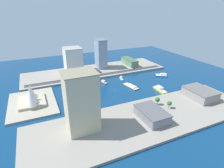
{
  "coord_description": "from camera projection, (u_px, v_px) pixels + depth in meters",
  "views": [
    {
      "loc": [
        -204.07,
        96.51,
        105.38
      ],
      "look_at": [
        13.45,
        -1.63,
        2.13
      ],
      "focal_mm": 28.97,
      "sensor_mm": 36.0,
      "label": 1
    }
  ],
  "objects": [
    {
      "name": "catamaran_blue",
      "position": [
        162.0,
        75.0,
        294.78
      ],
      "size": [
        17.79,
        20.51,
        4.36
      ],
      "color": "blue",
      "rests_on": "ground_plane"
    },
    {
      "name": "traffic_light_waterfront",
      "position": [
        126.0,
        70.0,
        302.5
      ],
      "size": [
        0.36,
        0.36,
        6.5
      ],
      "color": "black",
      "rests_on": "quay_east"
    },
    {
      "name": "park_tree_cluster",
      "position": [
        161.0,
        102.0,
        197.8
      ],
      "size": [
        16.88,
        19.0,
        9.22
      ],
      "color": "brown",
      "rests_on": "quay_west"
    },
    {
      "name": "tugboat_red",
      "position": [
        104.0,
        82.0,
        267.31
      ],
      "size": [
        12.51,
        6.87,
        4.2
      ],
      "color": "red",
      "rests_on": "ground_plane"
    },
    {
      "name": "quay_east",
      "position": [
        96.0,
        71.0,
        314.71
      ],
      "size": [
        70.0,
        240.0,
        2.58
      ],
      "primitive_type": "cube",
      "color": "gray",
      "rests_on": "ground_plane"
    },
    {
      "name": "hatchback_blue",
      "position": [
        134.0,
        68.0,
        320.35
      ],
      "size": [
        2.07,
        5.12,
        1.47
      ],
      "color": "black",
      "rests_on": "road_strip"
    },
    {
      "name": "peninsula_point",
      "position": [
        32.0,
        103.0,
        211.2
      ],
      "size": [
        71.92,
        51.71,
        2.0
      ],
      "primitive_type": "cube",
      "color": "#A89E89",
      "rests_on": "ground_plane"
    },
    {
      "name": "warehouse_low_gray",
      "position": [
        152.0,
        114.0,
        177.64
      ],
      "size": [
        34.61,
        22.55,
        9.89
      ],
      "color": "gray",
      "rests_on": "quay_west"
    },
    {
      "name": "carpark_squat_concrete",
      "position": [
        200.0,
        93.0,
        218.37
      ],
      "size": [
        36.35,
        27.28,
        11.12
      ],
      "color": "gray",
      "rests_on": "quay_west"
    },
    {
      "name": "ground_plane",
      "position": [
        115.0,
        89.0,
        248.99
      ],
      "size": [
        440.0,
        440.0,
        0.0
      ],
      "primitive_type": "plane",
      "color": "navy"
    },
    {
      "name": "road_strip",
      "position": [
        101.0,
        75.0,
        293.5
      ],
      "size": [
        10.03,
        228.0,
        0.15
      ],
      "primitive_type": "cube",
      "color": "#38383D",
      "rests_on": "quay_east"
    },
    {
      "name": "opera_landmark",
      "position": [
        31.0,
        97.0,
        206.26
      ],
      "size": [
        39.53,
        29.01,
        24.26
      ],
      "color": "#BCAD93",
      "rests_on": "peninsula_point"
    },
    {
      "name": "quay_west",
      "position": [
        148.0,
        118.0,
        182.25
      ],
      "size": [
        70.0,
        240.0,
        2.58
      ],
      "primitive_type": "cube",
      "color": "gray",
      "rests_on": "ground_plane"
    },
    {
      "name": "hotel_broad_white",
      "position": [
        73.0,
        60.0,
        300.69
      ],
      "size": [
        29.89,
        28.48,
        40.68
      ],
      "color": "silver",
      "rests_on": "quay_east"
    },
    {
      "name": "ferry_green_doubledeck",
      "position": [
        72.0,
        86.0,
        252.59
      ],
      "size": [
        21.98,
        10.66,
        6.56
      ],
      "color": "#2D8C4C",
      "rests_on": "ground_plane"
    },
    {
      "name": "taxi_yellow_cab",
      "position": [
        75.0,
        79.0,
        274.77
      ],
      "size": [
        2.03,
        4.83,
        1.49
      ],
      "color": "black",
      "rests_on": "road_strip"
    },
    {
      "name": "barge_flat_brown",
      "position": [
        131.0,
        86.0,
        255.19
      ],
      "size": [
        28.25,
        13.34,
        2.89
      ],
      "color": "brown",
      "rests_on": "ground_plane"
    },
    {
      "name": "ferry_yellow_fast",
      "position": [
        160.0,
        89.0,
        243.0
      ],
      "size": [
        25.53,
        8.13,
        5.83
      ],
      "color": "yellow",
      "rests_on": "ground_plane"
    },
    {
      "name": "tower_tall_glass",
      "position": [
        101.0,
        54.0,
        318.78
      ],
      "size": [
        23.07,
        16.71,
        50.21
      ],
      "color": "#8C9EB2",
      "rests_on": "quay_east"
    },
    {
      "name": "terminal_long_green",
      "position": [
        129.0,
        62.0,
        342.77
      ],
      "size": [
        42.35,
        15.32,
        11.19
      ],
      "color": "slate",
      "rests_on": "quay_east"
    },
    {
      "name": "office_block_beige",
      "position": [
        81.0,
        102.0,
        154.29
      ],
      "size": [
        23.87,
        28.02,
        54.6
      ],
      "color": "#C6B793",
      "rests_on": "quay_west"
    },
    {
      "name": "yacht_sleek_gray",
      "position": [
        121.0,
        78.0,
        282.79
      ],
      "size": [
        14.66,
        6.53,
        3.76
      ],
      "color": "#999EA3",
      "rests_on": "ground_plane"
    }
  ]
}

